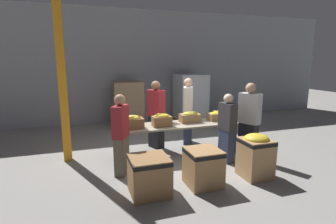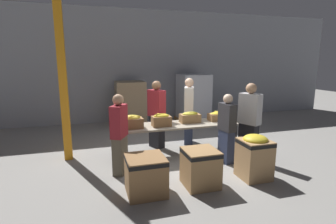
% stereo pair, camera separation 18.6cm
% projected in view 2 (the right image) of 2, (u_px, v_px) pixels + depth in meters
% --- Properties ---
extents(ground_plane, '(30.00, 30.00, 0.00)m').
position_uv_depth(ground_plane, '(176.00, 154.00, 6.30)').
color(ground_plane, gray).
extents(wall_back, '(16.00, 0.08, 4.00)m').
position_uv_depth(wall_back, '(143.00, 66.00, 9.59)').
color(wall_back, '#9399A3').
rests_on(wall_back, ground_plane).
extents(sorting_table, '(2.95, 0.79, 0.75)m').
position_uv_depth(sorting_table, '(176.00, 126.00, 6.17)').
color(sorting_table, '#9E937F').
rests_on(sorting_table, ground_plane).
extents(banana_box_0, '(0.50, 0.32, 0.31)m').
position_uv_depth(banana_box_0, '(131.00, 122.00, 5.76)').
color(banana_box_0, olive).
rests_on(banana_box_0, sorting_table).
extents(banana_box_1, '(0.43, 0.30, 0.31)m').
position_uv_depth(banana_box_1, '(161.00, 120.00, 5.95)').
color(banana_box_1, olive).
rests_on(banana_box_1, sorting_table).
extents(banana_box_2, '(0.48, 0.27, 0.27)m').
position_uv_depth(banana_box_2, '(190.00, 117.00, 6.30)').
color(banana_box_2, '#A37A4C').
rests_on(banana_box_2, sorting_table).
extents(banana_box_3, '(0.45, 0.30, 0.24)m').
position_uv_depth(banana_box_3, '(218.00, 116.00, 6.51)').
color(banana_box_3, olive).
rests_on(banana_box_3, sorting_table).
extents(volunteer_0, '(0.39, 0.53, 1.76)m').
position_uv_depth(volunteer_0, '(189.00, 111.00, 7.00)').
color(volunteer_0, '#2D3856').
rests_on(volunteer_0, ground_plane).
extents(volunteer_1, '(0.41, 0.52, 1.74)m').
position_uv_depth(volunteer_1, '(249.00, 122.00, 5.85)').
color(volunteer_1, black).
rests_on(volunteer_1, ground_plane).
extents(volunteer_2, '(0.25, 0.43, 1.52)m').
position_uv_depth(volunteer_2, '(227.00, 129.00, 5.67)').
color(volunteer_2, '#2D3856').
rests_on(volunteer_2, ground_plane).
extents(volunteer_3, '(0.39, 0.48, 1.59)m').
position_uv_depth(volunteer_3, '(119.00, 135.00, 5.09)').
color(volunteer_3, '#6B604C').
rests_on(volunteer_3, ground_plane).
extents(volunteer_4, '(0.41, 0.52, 1.72)m').
position_uv_depth(volunteer_4, '(157.00, 115.00, 6.66)').
color(volunteer_4, black).
rests_on(volunteer_4, ground_plane).
extents(donation_bin_0, '(0.64, 0.64, 0.65)m').
position_uv_depth(donation_bin_0, '(146.00, 174.00, 4.39)').
color(donation_bin_0, olive).
rests_on(donation_bin_0, ground_plane).
extents(donation_bin_1, '(0.59, 0.59, 0.67)m').
position_uv_depth(donation_bin_1, '(200.00, 166.00, 4.66)').
color(donation_bin_1, '#A37A4C').
rests_on(donation_bin_1, ground_plane).
extents(donation_bin_2, '(0.54, 0.54, 0.86)m').
position_uv_depth(donation_bin_2, '(254.00, 155.00, 4.95)').
color(donation_bin_2, tan).
rests_on(donation_bin_2, ground_plane).
extents(support_pillar, '(0.17, 0.17, 4.00)m').
position_uv_depth(support_pillar, '(62.00, 71.00, 5.62)').
color(support_pillar, orange).
rests_on(support_pillar, ground_plane).
extents(pallet_stack_0, '(1.11, 1.11, 1.73)m').
position_uv_depth(pallet_stack_0, '(193.00, 99.00, 9.50)').
color(pallet_stack_0, olive).
rests_on(pallet_stack_0, ground_plane).
extents(pallet_stack_1, '(1.04, 1.04, 1.52)m').
position_uv_depth(pallet_stack_1, '(130.00, 104.00, 8.94)').
color(pallet_stack_1, olive).
rests_on(pallet_stack_1, ground_plane).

